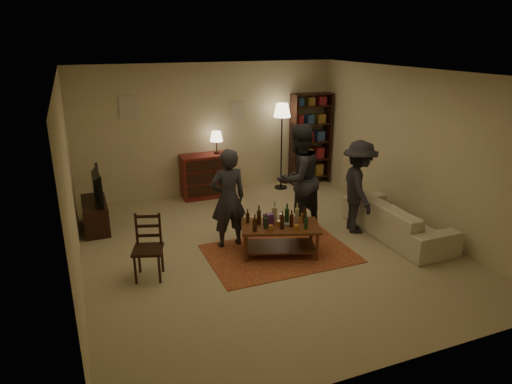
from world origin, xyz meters
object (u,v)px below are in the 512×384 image
bookshelf (310,138)px  floor_lamp (282,116)px  person_left (228,199)px  person_right (298,179)px  dresser (206,175)px  sofa (397,219)px  tv_stand (95,208)px  person_by_sofa (359,187)px  coffee_table (280,229)px  dining_chair (148,244)px

bookshelf → floor_lamp: bookshelf is taller
person_left → person_right: size_ratio=0.86×
dresser → sofa: size_ratio=0.65×
person_right → tv_stand: bearing=-43.2°
floor_lamp → person_by_sofa: (0.22, -2.60, -0.79)m
person_left → person_right: 1.31m
dresser → person_by_sofa: (1.89, -2.67, 0.31)m
sofa → person_by_sofa: (-0.50, 0.45, 0.49)m
person_left → person_by_sofa: (2.22, -0.26, -0.01)m
coffee_table → person_left: (-0.62, 0.58, 0.37)m
coffee_table → tv_stand: size_ratio=1.25×
coffee_table → person_left: person_left is taller
bookshelf → floor_lamp: bearing=-170.4°
coffee_table → bookshelf: (2.14, 3.05, 0.61)m
dresser → person_left: (-0.32, -2.41, 0.32)m
coffee_table → person_by_sofa: person_by_sofa is taller
floor_lamp → person_by_sofa: size_ratio=1.18×
coffee_table → tv_stand: tv_stand is taller
coffee_table → person_right: size_ratio=0.71×
dining_chair → bookshelf: bookshelf is taller
person_by_sofa → bookshelf: bearing=6.0°
dining_chair → sofa: bearing=14.8°
tv_stand → bookshelf: bookshelf is taller
person_by_sofa → person_right: bearing=82.3°
floor_lamp → dresser: bearing=177.8°
floor_lamp → person_by_sofa: floor_lamp is taller
bookshelf → person_left: size_ratio=1.27×
dresser → person_by_sofa: size_ratio=0.86×
dresser → bookshelf: (2.44, 0.07, 0.56)m
tv_stand → dining_chair: bearing=-73.7°
dresser → person_left: 2.45m
dresser → person_left: bearing=-97.7°
tv_stand → dresser: size_ratio=0.78×
floor_lamp → person_left: (-2.00, -2.35, -0.79)m
dining_chair → floor_lamp: bearing=58.1°
dining_chair → sofa: size_ratio=0.44×
sofa → person_by_sofa: person_by_sofa is taller
person_left → person_right: bearing=-174.5°
coffee_table → sofa: size_ratio=0.63×
sofa → person_left: bearing=75.5°
bookshelf → sofa: (-0.05, -3.18, -0.73)m
person_left → person_by_sofa: bearing=171.3°
coffee_table → floor_lamp: 3.43m
floor_lamp → person_left: floor_lamp is taller
dresser → sofa: 3.93m
bookshelf → person_by_sofa: (-0.55, -2.73, -0.24)m
coffee_table → floor_lamp: bearing=64.8°
person_by_sofa → coffee_table: bearing=118.7°
dining_chair → tv_stand: bearing=123.7°
dresser → person_left: person_left is taller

